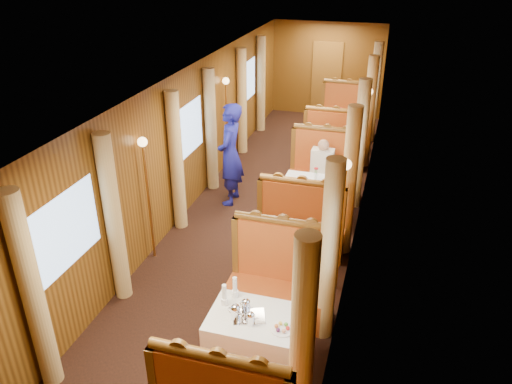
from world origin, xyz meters
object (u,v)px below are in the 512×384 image
at_px(banquette_far_aft, 346,118).
at_px(rose_vase_mid, 316,171).
at_px(steward, 230,155).
at_px(teapot_right, 251,320).
at_px(teapot_left, 235,314).
at_px(passenger, 322,165).
at_px(banquette_mid_aft, 323,175).
at_px(teapot_back, 246,307).
at_px(banquette_near_aft, 279,285).
at_px(fruit_plate, 282,328).
at_px(tea_tray, 249,317).
at_px(table_near, 257,343).
at_px(rose_vase_far, 341,111).
at_px(table_far, 340,134).
at_px(table_mid, 313,202).
at_px(banquette_mid_fwd, 302,228).
at_px(banquette_far_fwd, 334,147).

distance_m(banquette_far_aft, rose_vase_mid, 4.50).
bearing_deg(steward, teapot_right, 17.51).
distance_m(teapot_left, passenger, 4.37).
xyz_separation_m(banquette_mid_aft, teapot_back, (-0.14, -4.47, 0.39)).
xyz_separation_m(banquette_near_aft, fruit_plate, (0.30, -1.13, 0.35)).
distance_m(tea_tray, passenger, 4.30).
height_order(table_near, passenger, passenger).
bearing_deg(teapot_right, fruit_plate, -9.85).
relative_size(table_near, rose_vase_far, 2.92).
height_order(table_far, banquette_far_aft, banquette_far_aft).
relative_size(tea_tray, rose_vase_far, 0.94).
xyz_separation_m(table_far, fruit_plate, (0.30, -7.12, 0.39)).
bearing_deg(banquette_mid_aft, passenger, -90.00).
relative_size(table_mid, banquette_far_aft, 0.78).
relative_size(teapot_back, steward, 0.09).
relative_size(table_near, rose_vase_mid, 2.92).
distance_m(table_far, fruit_plate, 7.14).
distance_m(table_near, steward, 4.16).
bearing_deg(rose_vase_mid, banquette_mid_fwd, -90.49).
height_order(banquette_mid_aft, tea_tray, banquette_mid_aft).
height_order(banquette_far_fwd, fruit_plate, banquette_far_fwd).
height_order(steward, passenger, steward).
distance_m(banquette_near_aft, rose_vase_mid, 2.58).
relative_size(banquette_mid_aft, rose_vase_far, 3.72).
height_order(fruit_plate, rose_vase_far, rose_vase_far).
bearing_deg(banquette_far_fwd, passenger, -90.00).
height_order(table_mid, teapot_back, teapot_back).
distance_m(banquette_near_aft, table_mid, 2.49).
bearing_deg(table_mid, rose_vase_mid, 77.20).
bearing_deg(banquette_far_fwd, rose_vase_far, 92.06).
bearing_deg(tea_tray, rose_vase_far, 89.63).
distance_m(banquette_far_fwd, fruit_plate, 6.12).
distance_m(teapot_back, fruit_plate, 0.47).
height_order(table_far, banquette_far_fwd, banquette_far_fwd).
bearing_deg(rose_vase_mid, fruit_plate, -85.38).
bearing_deg(rose_vase_mid, steward, 170.72).
distance_m(teapot_back, rose_vase_mid, 3.50).
height_order(teapot_left, rose_vase_mid, rose_vase_mid).
distance_m(teapot_left, teapot_back, 0.16).
xyz_separation_m(banquette_mid_fwd, table_far, (0.00, 4.51, -0.05)).
distance_m(banquette_mid_fwd, banquette_far_aft, 5.53).
bearing_deg(passenger, fruit_plate, -86.03).
bearing_deg(passenger, banquette_mid_fwd, -90.00).
bearing_deg(teapot_right, banquette_mid_aft, 78.01).
bearing_deg(steward, banquette_near_aft, 25.61).
bearing_deg(table_far, tea_tray, -90.67).
distance_m(banquette_mid_aft, teapot_back, 4.49).
height_order(banquette_far_aft, teapot_right, banquette_far_aft).
bearing_deg(banquette_far_fwd, table_mid, -90.00).
height_order(rose_vase_mid, rose_vase_far, same).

